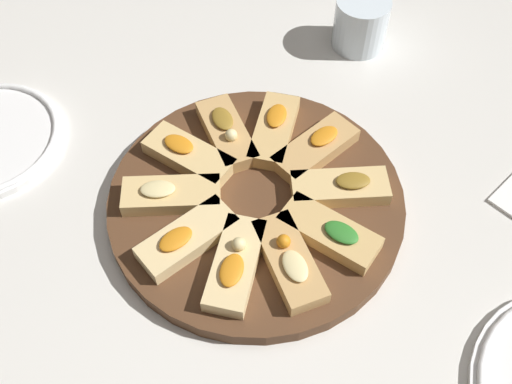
# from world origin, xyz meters

# --- Properties ---
(ground_plane) EXTENTS (3.00, 3.00, 0.00)m
(ground_plane) POSITION_xyz_m (0.00, 0.00, 0.00)
(ground_plane) COLOR silver
(serving_board) EXTENTS (0.37, 0.37, 0.02)m
(serving_board) POSITION_xyz_m (0.00, 0.00, 0.01)
(serving_board) COLOR #51331E
(serving_board) RESTS_ON ground_plane
(focaccia_slice_0) EXTENTS (0.12, 0.05, 0.03)m
(focaccia_slice_0) POSITION_xyz_m (-0.10, 0.01, 0.03)
(focaccia_slice_0) COLOR tan
(focaccia_slice_0) RESTS_ON serving_board
(focaccia_slice_1) EXTENTS (0.12, 0.10, 0.03)m
(focaccia_slice_1) POSITION_xyz_m (-0.09, -0.06, 0.03)
(focaccia_slice_1) COLOR #DBB775
(focaccia_slice_1) RESTS_ON serving_board
(focaccia_slice_2) EXTENTS (0.08, 0.13, 0.03)m
(focaccia_slice_2) POSITION_xyz_m (-0.03, -0.10, 0.03)
(focaccia_slice_2) COLOR tan
(focaccia_slice_2) RESTS_ON serving_board
(focaccia_slice_3) EXTENTS (0.08, 0.13, 0.03)m
(focaccia_slice_3) POSITION_xyz_m (0.03, -0.10, 0.03)
(focaccia_slice_3) COLOR tan
(focaccia_slice_3) RESTS_ON serving_board
(focaccia_slice_4) EXTENTS (0.12, 0.11, 0.03)m
(focaccia_slice_4) POSITION_xyz_m (0.08, -0.06, 0.03)
(focaccia_slice_4) COLOR tan
(focaccia_slice_4) RESTS_ON serving_board
(focaccia_slice_5) EXTENTS (0.12, 0.05, 0.03)m
(focaccia_slice_5) POSITION_xyz_m (0.10, -0.01, 0.03)
(focaccia_slice_5) COLOR #DBB775
(focaccia_slice_5) RESTS_ON serving_board
(focaccia_slice_6) EXTENTS (0.12, 0.10, 0.03)m
(focaccia_slice_6) POSITION_xyz_m (0.09, 0.06, 0.03)
(focaccia_slice_6) COLOR #DBB775
(focaccia_slice_6) RESTS_ON serving_board
(focaccia_slice_7) EXTENTS (0.08, 0.13, 0.03)m
(focaccia_slice_7) POSITION_xyz_m (0.04, 0.10, 0.03)
(focaccia_slice_7) COLOR #E5C689
(focaccia_slice_7) RESTS_ON serving_board
(focaccia_slice_8) EXTENTS (0.08, 0.13, 0.03)m
(focaccia_slice_8) POSITION_xyz_m (-0.03, 0.10, 0.03)
(focaccia_slice_8) COLOR #E5C689
(focaccia_slice_8) RESTS_ON serving_board
(focaccia_slice_9) EXTENTS (0.12, 0.11, 0.03)m
(focaccia_slice_9) POSITION_xyz_m (-0.08, 0.06, 0.03)
(focaccia_slice_9) COLOR tan
(focaccia_slice_9) RESTS_ON serving_board
(water_glass) EXTENTS (0.08, 0.08, 0.08)m
(water_glass) POSITION_xyz_m (0.02, -0.35, 0.04)
(water_glass) COLOR silver
(water_glass) RESTS_ON ground_plane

